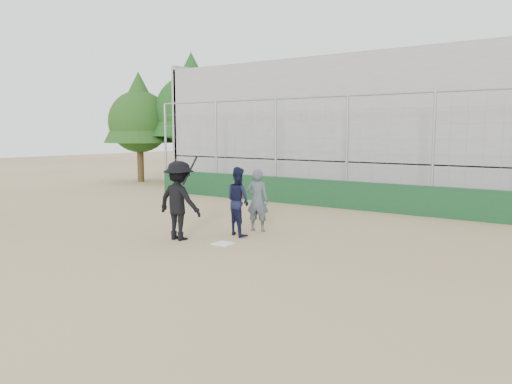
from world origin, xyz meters
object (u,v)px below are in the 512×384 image
Objects in this scene: batter_at_plate at (179,201)px; umpire at (257,203)px; catcher_crouched at (238,213)px; equipment_bag at (178,193)px.

umpire is at bearing 63.65° from batter_at_plate.
catcher_crouched is (0.92, 1.26, -0.39)m from batter_at_plate.
batter_at_plate reaches higher than umpire.
batter_at_plate is 8.51m from equipment_bag.
umpire is (0.09, 0.77, 0.17)m from catcher_crouched.
umpire is 8.04m from equipment_bag.
catcher_crouched is at bearing 53.89° from batter_at_plate.
umpire is at bearing 83.50° from catcher_crouched.
batter_at_plate is 2.28m from umpire.
catcher_crouched is at bearing -35.03° from equipment_bag.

